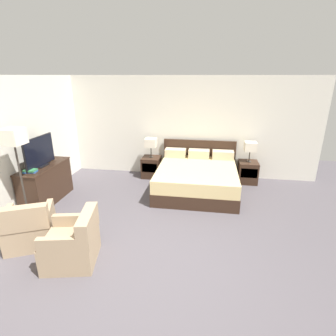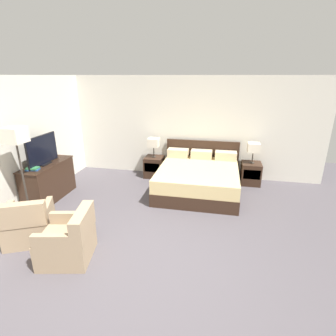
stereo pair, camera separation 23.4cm
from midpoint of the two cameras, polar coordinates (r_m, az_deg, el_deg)
ground_plane at (r=3.89m, az=-6.19°, el=-20.83°), size 11.12×11.12×0.00m
wall_back at (r=6.76m, az=1.65°, el=8.84°), size 6.86×0.06×2.52m
wall_left at (r=5.89m, az=-30.42°, el=4.55°), size 0.06×5.51×2.52m
bed at (r=6.02m, az=5.19°, el=-2.07°), size 1.83×1.96×0.96m
nightstand_left at (r=6.83m, az=-4.62°, el=0.24°), size 0.46×0.48×0.53m
nightstand_right at (r=6.71m, az=16.00°, el=-0.85°), size 0.46×0.48×0.53m
table_lamp_left at (r=6.64m, az=-4.77°, el=5.47°), size 0.27×0.27×0.49m
table_lamp_right at (r=6.52m, az=16.52°, el=4.45°), size 0.27×0.27×0.49m
dresser at (r=6.06m, az=-26.03°, el=-2.90°), size 0.49×1.27×0.79m
tv at (r=5.83m, az=-27.24°, el=3.07°), size 0.18×0.89×0.60m
book_red_cover at (r=5.62m, az=-28.85°, el=-0.71°), size 0.26×0.19×0.03m
book_blue_cover at (r=5.62m, az=-28.91°, el=-0.43°), size 0.22×0.17×0.03m
armchair_by_window at (r=4.73m, az=-29.21°, el=-11.33°), size 0.91×0.91×0.76m
armchair_companion at (r=4.09m, az=-21.48°, el=-15.07°), size 0.82×0.81×0.76m
floor_lamp at (r=5.02m, az=-31.61°, el=4.27°), size 0.32×0.32×1.71m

